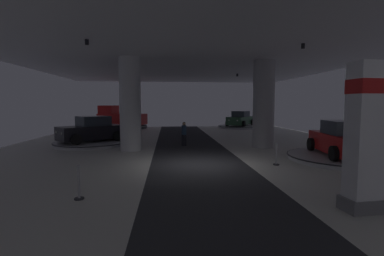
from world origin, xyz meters
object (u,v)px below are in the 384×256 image
(column_left, at_px, (130,104))
(display_car_near_right, at_px, (343,140))
(display_car_mid_left, at_px, (92,130))
(display_platform_mid_left, at_px, (92,143))
(display_platform_near_right, at_px, (342,158))
(pickup_truck_deep_left, at_px, (120,117))
(visitor_walking_near, at_px, (184,132))
(brand_sign_pylon, at_px, (370,135))
(display_car_deep_right, at_px, (240,119))
(display_platform_deep_right, at_px, (240,127))
(column_right, at_px, (264,104))
(display_platform_deep_left, at_px, (123,127))

(column_left, relative_size, display_car_near_right, 1.24)
(display_car_mid_left, bearing_deg, column_left, -40.82)
(display_platform_mid_left, distance_m, display_car_near_right, 15.12)
(column_left, distance_m, display_car_near_right, 11.54)
(display_platform_near_right, xyz_separation_m, display_car_near_right, (-0.00, -0.03, 0.87))
(display_car_mid_left, height_order, display_car_near_right, display_car_near_right)
(pickup_truck_deep_left, bearing_deg, display_platform_near_right, -54.52)
(visitor_walking_near, bearing_deg, pickup_truck_deep_left, 114.67)
(brand_sign_pylon, xyz_separation_m, display_car_deep_right, (3.37, 25.18, -0.94))
(display_car_near_right, bearing_deg, display_platform_mid_left, 154.58)
(display_platform_near_right, bearing_deg, visitor_walking_near, 144.31)
(display_platform_mid_left, xyz_separation_m, display_platform_deep_right, (13.62, 12.58, 0.01))
(column_right, bearing_deg, display_platform_deep_left, 126.77)
(display_car_near_right, bearing_deg, visitor_walking_near, 144.14)
(column_left, relative_size, pickup_truck_deep_left, 0.97)
(column_left, distance_m, display_platform_deep_right, 18.66)
(pickup_truck_deep_left, distance_m, display_car_deep_right, 14.01)
(display_platform_near_right, relative_size, display_platform_deep_right, 0.99)
(display_car_deep_right, bearing_deg, display_car_near_right, -90.00)
(pickup_truck_deep_left, bearing_deg, brand_sign_pylon, -67.60)
(column_right, xyz_separation_m, display_platform_near_right, (2.42, -4.46, -2.61))
(brand_sign_pylon, distance_m, display_car_near_right, 7.04)
(pickup_truck_deep_left, height_order, display_car_deep_right, pickup_truck_deep_left)
(brand_sign_pylon, distance_m, display_car_mid_left, 16.26)
(display_platform_mid_left, relative_size, display_car_deep_right, 1.11)
(display_car_mid_left, bearing_deg, display_platform_deep_right, 42.74)
(display_car_mid_left, xyz_separation_m, display_car_near_right, (13.61, -6.50, 0.01))
(column_right, bearing_deg, brand_sign_pylon, -95.20)
(column_left, bearing_deg, display_car_near_right, -20.40)
(display_platform_mid_left, height_order, display_car_near_right, display_car_near_right)
(display_car_near_right, bearing_deg, pickup_truck_deep_left, 125.43)
(visitor_walking_near, bearing_deg, column_left, -156.87)
(display_car_deep_right, bearing_deg, display_platform_deep_right, -126.56)
(display_car_near_right, relative_size, display_car_deep_right, 1.00)
(display_car_mid_left, xyz_separation_m, display_platform_near_right, (13.62, -6.47, -0.86))
(display_platform_mid_left, distance_m, display_car_deep_right, 18.59)
(brand_sign_pylon, xyz_separation_m, display_car_mid_left, (-10.24, 12.60, -0.97))
(display_platform_mid_left, xyz_separation_m, pickup_truck_deep_left, (-0.36, 13.19, 1.12))
(brand_sign_pylon, relative_size, display_car_mid_left, 0.86)
(display_platform_deep_left, height_order, display_car_deep_right, display_car_deep_right)
(column_left, xyz_separation_m, pickup_truck_deep_left, (-3.31, 15.70, -1.50))
(display_car_mid_left, distance_m, display_car_deep_right, 18.54)
(brand_sign_pylon, relative_size, display_platform_deep_right, 0.73)
(display_car_near_right, bearing_deg, display_platform_deep_right, 90.06)
(display_car_near_right, xyz_separation_m, display_car_deep_right, (-0.00, 19.08, 0.01))
(display_car_deep_right, bearing_deg, column_left, -125.27)
(column_right, relative_size, display_platform_mid_left, 1.12)
(column_right, bearing_deg, display_platform_near_right, -61.55)
(column_right, relative_size, pickup_truck_deep_left, 0.97)
(brand_sign_pylon, bearing_deg, display_car_mid_left, 129.09)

